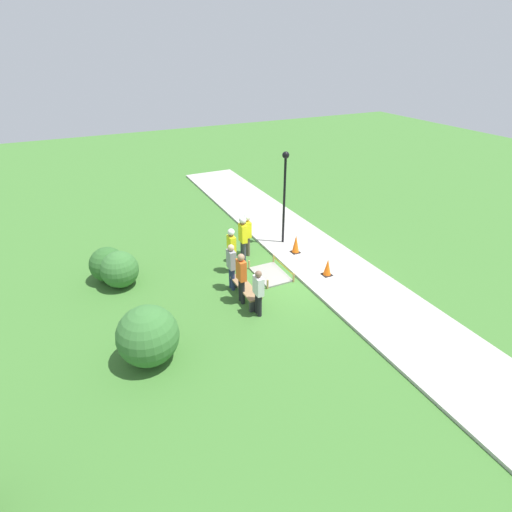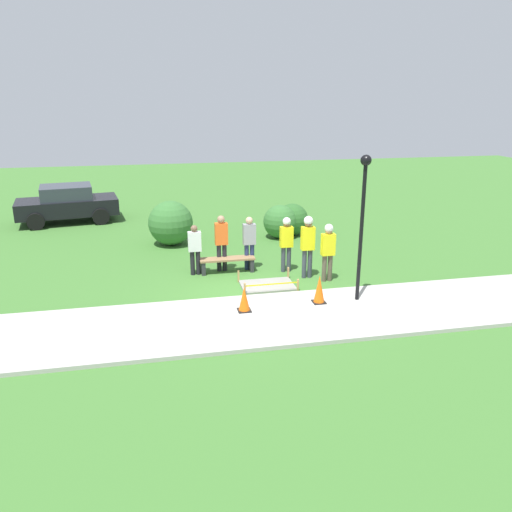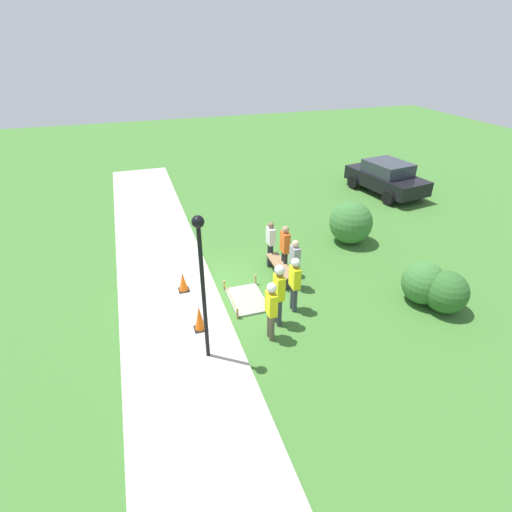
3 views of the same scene
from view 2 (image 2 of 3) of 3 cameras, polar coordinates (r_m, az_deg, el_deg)
ground_plane at (r=13.93m, az=-0.59°, el=-4.82°), size 60.00×60.00×0.00m
sidewalk at (r=12.54m, az=0.77°, el=-7.24°), size 28.00×3.05×0.10m
wet_concrete_patch at (r=14.74m, az=1.32°, el=-3.37°), size 1.60×1.11×0.36m
traffic_cone_near_patch at (r=12.77m, az=-1.36°, el=-4.94°), size 0.34×0.34×0.65m
traffic_cone_far_patch at (r=13.35m, az=7.25°, el=-3.78°), size 0.34×0.34×0.77m
park_bench at (r=15.85m, az=-3.30°, el=-0.71°), size 1.74×0.44×0.48m
worker_supervisor at (r=15.19m, az=5.94°, el=1.77°), size 0.40×0.28×1.95m
worker_assistant at (r=15.72m, az=3.50°, el=1.89°), size 0.40×0.26×1.78m
worker_trainee at (r=15.02m, az=8.23°, el=0.99°), size 0.40×0.26×1.78m
bystander_in_orange_shirt at (r=15.80m, az=-3.97°, el=1.88°), size 0.40×0.24×1.81m
bystander_in_gray_shirt at (r=15.57m, az=-7.01°, el=1.01°), size 0.40×0.22×1.60m
bystander_in_white_shirt at (r=15.93m, az=-0.77°, el=1.86°), size 0.40×0.23×1.73m
lamppost_near at (r=13.11m, az=12.12°, el=5.45°), size 0.28×0.28×3.88m
parked_car_black at (r=23.69m, az=-20.76°, el=5.65°), size 4.50×2.71×1.64m
shrub_rounded_near at (r=19.69m, az=2.75°, el=3.95°), size 1.31×1.31×1.31m
shrub_rounded_mid at (r=18.98m, az=-9.73°, el=3.73°), size 1.67×1.67×1.67m
shrub_rounded_far at (r=20.16m, az=4.17°, el=4.19°), size 1.28×1.28×1.28m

